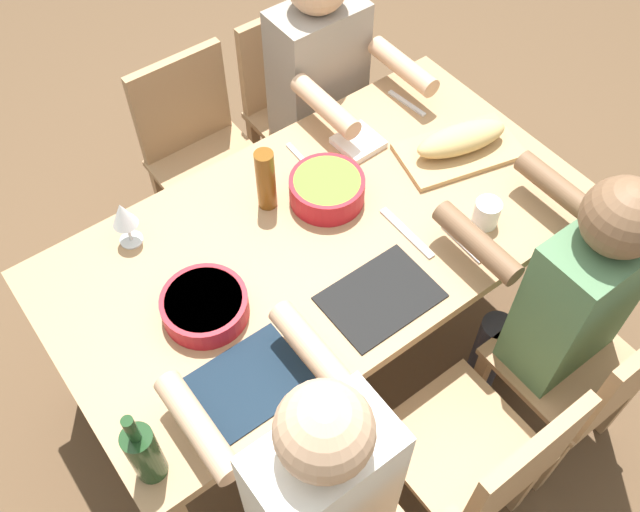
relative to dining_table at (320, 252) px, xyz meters
The scene contains 24 objects.
ground_plane 0.65m from the dining_table, ahead, with size 8.00×8.00×0.00m, color brown.
dining_table is the anchor object (origin of this frame).
diner_near_left 0.74m from the dining_table, 128.11° to the right, with size 0.41×0.53×1.20m.
chair_near_right 0.91m from the dining_table, 59.17° to the right, with size 0.40×0.40×0.85m.
diner_near_right 0.74m from the dining_table, 51.89° to the right, with size 0.41×0.53×1.20m.
chair_far_right 0.91m from the dining_table, 59.17° to the left, with size 0.40×0.40×0.85m.
diner_far_right 0.74m from the dining_table, 51.89° to the left, with size 0.41×0.53×1.20m.
chair_near_center 0.79m from the dining_table, 90.00° to the right, with size 0.40×0.40×0.85m.
chair_far_center 0.79m from the dining_table, 90.00° to the left, with size 0.40×0.40×0.85m.
serving_bowl_salad 0.20m from the dining_table, 44.66° to the left, with size 0.24×0.24×0.09m.
serving_bowl_fruit 0.44m from the dining_table, behind, with size 0.24×0.24×0.07m.
cutting_board 0.59m from the dining_table, ahead, with size 0.40×0.22×0.02m, color tan.
bread_loaf 0.60m from the dining_table, ahead, with size 0.32×0.11×0.09m, color tan.
wine_bottle 0.86m from the dining_table, 156.04° to the right, with size 0.08×0.08×0.29m.
beer_bottle 0.29m from the dining_table, 106.29° to the left, with size 0.06×0.06×0.22m, color brown.
wine_glass 0.61m from the dining_table, 145.56° to the left, with size 0.08×0.08×0.17m.
placemat_near_left 0.55m from the dining_table, 148.01° to the right, with size 0.32×0.23×0.01m, color #142333.
cup_near_right 0.53m from the dining_table, 31.56° to the right, with size 0.08×0.08×0.09m, color white.
fork_near_right 0.44m from the dining_table, 41.96° to the right, with size 0.02×0.17×0.01m, color silver.
fork_far_right 0.67m from the dining_table, 25.57° to the left, with size 0.02×0.17×0.01m, color silver.
placemat_near_center 0.30m from the dining_table, 90.00° to the right, with size 0.32×0.23×0.01m, color black.
fork_far_center 0.33m from the dining_table, 63.94° to the left, with size 0.02×0.17×0.01m, color silver.
carving_knife 0.28m from the dining_table, 36.14° to the right, with size 0.23×0.02×0.01m, color silver.
napkin_stack 0.42m from the dining_table, 34.65° to the left, with size 0.14×0.14×0.02m, color white.
Camera 1 is at (-0.79, -1.06, 2.42)m, focal length 39.51 mm.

